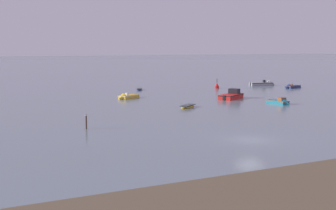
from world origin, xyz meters
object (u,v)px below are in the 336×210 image
rowboat_moored_1 (188,107)px  channel_buoy (217,86)px  mooring_post_near (86,122)px  motorboat_moored_5 (291,87)px  rowboat_moored_0 (139,89)px  motorboat_moored_4 (265,84)px  motorboat_moored_0 (126,97)px  motorboat_moored_6 (233,96)px  motorboat_moored_2 (281,103)px

rowboat_moored_1 → channel_buoy: (20.25, 23.96, 0.31)m
mooring_post_near → motorboat_moored_5: bearing=27.4°
rowboat_moored_0 → motorboat_moored_4: (30.06, -2.78, 0.15)m
rowboat_moored_1 → motorboat_moored_5: bearing=170.1°
motorboat_moored_4 → motorboat_moored_5: bearing=-67.0°
motorboat_moored_0 → motorboat_moored_5: size_ratio=1.04×
rowboat_moored_0 → motorboat_moored_0: bearing=176.6°
motorboat_moored_5 → mooring_post_near: 59.80m
motorboat_moored_0 → motorboat_moored_6: 18.58m
motorboat_moored_2 → motorboat_moored_4: size_ratio=0.69×
motorboat_moored_5 → motorboat_moored_0: bearing=-9.0°
rowboat_moored_1 → channel_buoy: channel_buoy is taller
rowboat_moored_0 → channel_buoy: channel_buoy is taller
channel_buoy → mooring_post_near: size_ratio=1.31×
rowboat_moored_0 → channel_buoy: (16.36, -3.96, 0.33)m
rowboat_moored_1 → motorboat_moored_5: (34.96, 17.39, 0.05)m
motorboat_moored_5 → channel_buoy: 16.11m
motorboat_moored_0 → motorboat_moored_4: motorboat_moored_4 is taller
motorboat_moored_0 → rowboat_moored_1: size_ratio=1.32×
rowboat_moored_0 → mooring_post_near: bearing=177.5°
motorboat_moored_0 → rowboat_moored_0: bearing=-150.6°
motorboat_moored_4 → channel_buoy: bearing=-159.4°
rowboat_moored_0 → mooring_post_near: size_ratio=1.75×
rowboat_moored_0 → motorboat_moored_5: bearing=-81.2°
motorboat_moored_5 → channel_buoy: bearing=-37.0°
motorboat_moored_4 → motorboat_moored_6: motorboat_moored_6 is taller
motorboat_moored_0 → channel_buoy: (24.28, 9.28, 0.24)m
channel_buoy → motorboat_moored_6: bearing=-113.5°
rowboat_moored_1 → mooring_post_near: mooring_post_near is taller
motorboat_moored_6 → channel_buoy: 18.44m
motorboat_moored_4 → mooring_post_near: 62.90m
motorboat_moored_4 → mooring_post_near: size_ratio=3.56×
rowboat_moored_0 → motorboat_moored_4: size_ratio=0.49×
rowboat_moored_0 → rowboat_moored_1: rowboat_moored_1 is taller
motorboat_moored_2 → mooring_post_near: (-33.17, -7.32, 0.52)m
rowboat_moored_1 → mooring_post_near: size_ratio=2.04×
rowboat_moored_1 → motorboat_moored_4: bearing=-179.8°
rowboat_moored_1 → motorboat_moored_6: motorboat_moored_6 is taller
rowboat_moored_0 → channel_buoy: 16.84m
motorboat_moored_6 → mooring_post_near: size_ratio=3.81×
motorboat_moored_0 → motorboat_moored_2: (19.07, -17.49, 0.02)m
rowboat_moored_0 → motorboat_moored_5: motorboat_moored_5 is taller
motorboat_moored_2 → rowboat_moored_0: motorboat_moored_2 is taller
motorboat_moored_2 → motorboat_moored_4: (18.92, 27.95, 0.04)m
motorboat_moored_0 → rowboat_moored_0: (7.92, 13.24, -0.09)m
mooring_post_near → motorboat_moored_0: bearing=60.4°
rowboat_moored_0 → motorboat_moored_6: motorboat_moored_6 is taller
motorboat_moored_4 → motorboat_moored_0: bearing=-149.0°
motorboat_moored_5 → motorboat_moored_2: bearing=32.4°
motorboat_moored_4 → channel_buoy: size_ratio=2.72×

